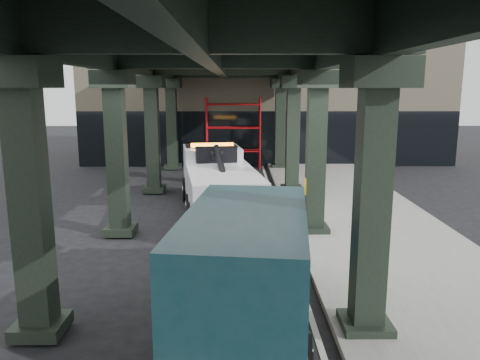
{
  "coord_description": "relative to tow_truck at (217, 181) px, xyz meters",
  "views": [
    {
      "loc": [
        0.24,
        -11.97,
        4.5
      ],
      "look_at": [
        0.31,
        2.24,
        1.7
      ],
      "focal_mm": 35.0,
      "sensor_mm": 36.0,
      "label": 1
    }
  ],
  "objects": [
    {
      "name": "ground",
      "position": [
        0.49,
        -4.4,
        -1.24
      ],
      "size": [
        90.0,
        90.0,
        0.0
      ],
      "primitive_type": "plane",
      "color": "black",
      "rests_on": "ground"
    },
    {
      "name": "sidewalk",
      "position": [
        4.99,
        -2.4,
        -1.16
      ],
      "size": [
        5.0,
        40.0,
        0.15
      ],
      "primitive_type": "cube",
      "color": "gray",
      "rests_on": "ground"
    },
    {
      "name": "lane_stripe",
      "position": [
        2.19,
        -2.4,
        -1.23
      ],
      "size": [
        0.12,
        38.0,
        0.01
      ],
      "primitive_type": "cube",
      "color": "silver",
      "rests_on": "ground"
    },
    {
      "name": "viaduct",
      "position": [
        0.09,
        -2.4,
        4.23
      ],
      "size": [
        7.4,
        32.0,
        6.4
      ],
      "color": "black",
      "rests_on": "ground"
    },
    {
      "name": "building",
      "position": [
        2.49,
        15.6,
        2.76
      ],
      "size": [
        22.0,
        10.0,
        8.0
      ],
      "primitive_type": "cube",
      "color": "#C6B793",
      "rests_on": "ground"
    },
    {
      "name": "scaffolding",
      "position": [
        0.49,
        10.24,
        0.87
      ],
      "size": [
        3.08,
        0.88,
        4.0
      ],
      "color": "red",
      "rests_on": "ground"
    },
    {
      "name": "tow_truck",
      "position": [
        0.0,
        0.0,
        0.0
      ],
      "size": [
        3.22,
        7.94,
        2.53
      ],
      "rotation": [
        0.0,
        0.0,
        0.15
      ],
      "color": "black",
      "rests_on": "ground"
    },
    {
      "name": "towed_van",
      "position": [
        0.92,
        -8.02,
        0.03
      ],
      "size": [
        2.9,
        6.01,
        2.35
      ],
      "rotation": [
        0.0,
        0.0,
        -0.12
      ],
      "color": "#0F3138",
      "rests_on": "ground"
    }
  ]
}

